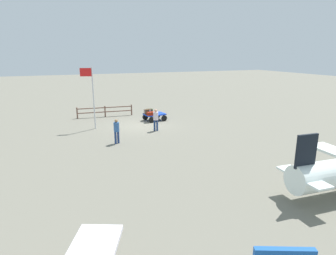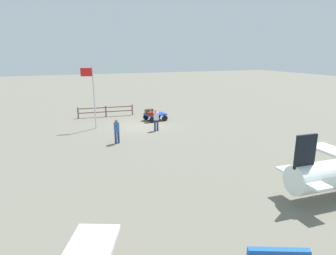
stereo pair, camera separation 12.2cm
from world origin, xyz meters
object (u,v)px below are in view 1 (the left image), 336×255
at_px(luggage_cart, 154,115).
at_px(suitcase_dark, 148,112).
at_px(worker_trailing, 156,118).
at_px(flagpole, 92,92).
at_px(suitcase_maroon, 147,112).
at_px(worker_lead, 117,129).
at_px(suitcase_grey, 150,111).
at_px(suitcase_navy, 151,114).

relative_size(luggage_cart, suitcase_dark, 2.98).
distance_m(worker_trailing, flagpole, 5.17).
relative_size(suitcase_maroon, worker_trailing, 0.39).
xyz_separation_m(suitcase_dark, flagpole, (4.71, 1.10, 2.02)).
distance_m(luggage_cart, suitcase_maroon, 0.68).
bearing_deg(worker_trailing, luggage_cart, -107.42).
distance_m(suitcase_maroon, flagpole, 5.27).
distance_m(suitcase_maroon, suitcase_dark, 0.07).
relative_size(suitcase_dark, worker_lead, 0.39).
bearing_deg(worker_lead, suitcase_dark, -125.24).
height_order(suitcase_grey, suitcase_navy, suitcase_grey).
distance_m(suitcase_dark, flagpole, 5.25).
xyz_separation_m(suitcase_maroon, suitcase_dark, (-0.00, 0.06, 0.01)).
relative_size(suitcase_dark, suitcase_navy, 0.93).
distance_m(luggage_cart, worker_trailing, 3.48).
bearing_deg(suitcase_dark, worker_trailing, 82.03).
relative_size(luggage_cart, worker_trailing, 1.13).
relative_size(suitcase_dark, flagpole, 0.13).
bearing_deg(flagpole, luggage_cart, -169.94).
relative_size(suitcase_navy, worker_lead, 0.42).
height_order(suitcase_maroon, suitcase_dark, suitcase_dark).
relative_size(worker_lead, flagpole, 0.34).
bearing_deg(suitcase_navy, suitcase_dark, -84.60).
xyz_separation_m(luggage_cart, suitcase_navy, (0.48, 0.49, 0.29)).
height_order(worker_lead, flagpole, flagpole).
height_order(luggage_cart, suitcase_grey, suitcase_grey).
distance_m(suitcase_maroon, worker_trailing, 3.55).
relative_size(luggage_cart, suitcase_navy, 2.79).
bearing_deg(luggage_cart, worker_lead, 50.22).
bearing_deg(suitcase_maroon, worker_trailing, 82.18).
bearing_deg(suitcase_dark, suitcase_navy, 95.40).
relative_size(suitcase_maroon, worker_lead, 0.40).
height_order(worker_trailing, flagpole, flagpole).
relative_size(suitcase_maroon, suitcase_dark, 1.02).
bearing_deg(suitcase_dark, suitcase_grey, -139.87).
bearing_deg(suitcase_grey, worker_trailing, 78.94).
height_order(suitcase_grey, suitcase_dark, suitcase_dark).
height_order(suitcase_navy, worker_trailing, worker_trailing).
bearing_deg(worker_lead, suitcase_maroon, -124.92).
relative_size(suitcase_dark, worker_trailing, 0.38).
xyz_separation_m(suitcase_maroon, suitcase_grey, (-0.23, -0.13, 0.00)).
xyz_separation_m(suitcase_navy, flagpole, (4.78, 0.44, 2.08)).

